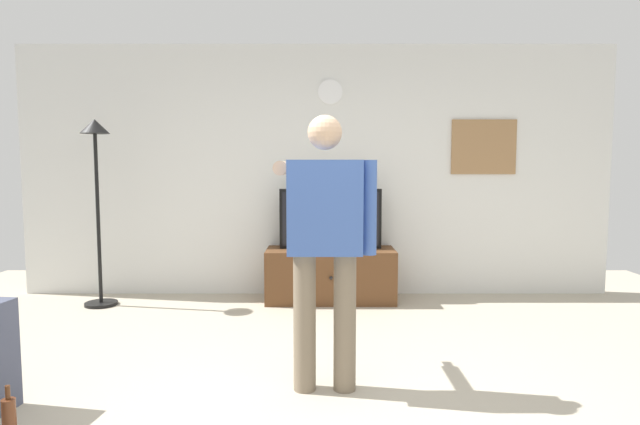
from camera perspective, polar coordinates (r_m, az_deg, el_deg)
name	(u,v)px	position (r m, az deg, el deg)	size (l,w,h in m)	color
ground_plane	(312,421)	(3.08, -0.92, -21.91)	(8.40, 8.40, 0.00)	#B2A893
back_wall	(316,171)	(5.70, -0.47, 4.54)	(6.40, 0.10, 2.70)	silver
tv_stand	(330,275)	(5.47, 1.14, -6.85)	(1.33, 0.56, 0.55)	brown
television	(330,219)	(5.42, 1.14, -0.69)	(1.06, 0.07, 0.62)	black
wall_clock	(330,92)	(5.70, 1.11, 13.07)	(0.26, 0.26, 0.03)	white
framed_picture	(483,147)	(5.92, 17.47, 6.87)	(0.69, 0.04, 0.58)	#997047
floor_lamp	(96,173)	(5.63, -23.32, 3.98)	(0.32, 0.32, 1.87)	black
person_standing_nearer_lamp	(325,235)	(3.20, 0.50, -2.48)	(0.64, 0.78, 1.71)	#7A6B56
beverage_bottle	(9,423)	(3.18, -30.92, -19.15)	(0.07, 0.07, 0.32)	#592D19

